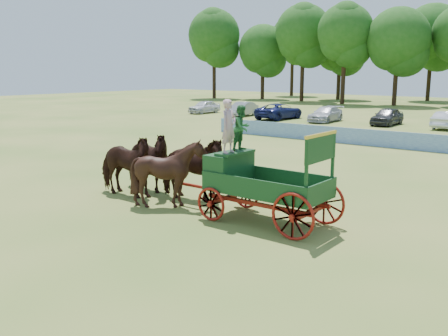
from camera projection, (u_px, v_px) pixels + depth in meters
ground at (213, 215)px, 16.64m from camera, size 160.00×160.00×0.00m
horse_lead_left at (124, 165)px, 18.84m from camera, size 2.98×1.61×2.41m
horse_lead_right at (146, 161)px, 19.69m from camera, size 2.90×1.42×2.41m
horse_wheel_left at (170, 173)px, 17.38m from camera, size 2.39×2.18×2.41m
horse_wheel_right at (191, 169)px, 18.23m from camera, size 3.07×1.89×2.41m
farm_dray at (248, 169)px, 15.93m from camera, size 5.99×2.00×3.85m
sponsor_banner at (385, 139)px, 31.00m from camera, size 26.00×0.08×1.05m
parked_cars at (376, 117)px, 43.17m from camera, size 38.34×6.81×1.59m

